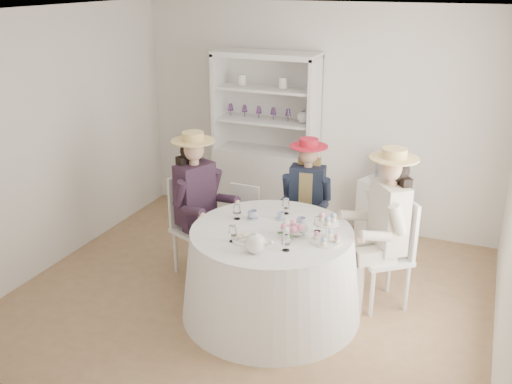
% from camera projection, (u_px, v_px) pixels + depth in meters
% --- Properties ---
extents(ground, '(4.50, 4.50, 0.00)m').
position_uv_depth(ground, '(252.00, 293.00, 5.71)').
color(ground, olive).
rests_on(ground, ground).
extents(ceiling, '(4.50, 4.50, 0.00)m').
position_uv_depth(ceiling, '(251.00, 11.00, 4.74)').
color(ceiling, white).
rests_on(ceiling, wall_back).
extents(wall_back, '(4.50, 0.00, 4.50)m').
position_uv_depth(wall_back, '(316.00, 117.00, 6.94)').
color(wall_back, white).
rests_on(wall_back, ground).
extents(wall_front, '(4.50, 0.00, 4.50)m').
position_uv_depth(wall_front, '(124.00, 260.00, 3.50)').
color(wall_front, white).
rests_on(wall_front, ground).
extents(wall_left, '(0.00, 4.50, 4.50)m').
position_uv_depth(wall_left, '(57.00, 139.00, 6.03)').
color(wall_left, white).
rests_on(wall_left, ground).
extents(tea_table, '(1.67, 1.67, 0.84)m').
position_uv_depth(tea_table, '(271.00, 272.00, 5.25)').
color(tea_table, white).
rests_on(tea_table, ground).
extents(hutch, '(1.34, 0.67, 2.14)m').
position_uv_depth(hutch, '(266.00, 163.00, 7.15)').
color(hutch, silver).
rests_on(hutch, ground).
extents(side_table, '(0.64, 0.64, 0.75)m').
position_uv_depth(side_table, '(384.00, 210.00, 6.73)').
color(side_table, silver).
rests_on(side_table, ground).
extents(hatbox, '(0.31, 0.31, 0.29)m').
position_uv_depth(hatbox, '(388.00, 168.00, 6.55)').
color(hatbox, black).
rests_on(hatbox, side_table).
extents(guest_left, '(0.64, 0.58, 1.54)m').
position_uv_depth(guest_left, '(197.00, 197.00, 5.79)').
color(guest_left, silver).
rests_on(guest_left, ground).
extents(guest_mid, '(0.52, 0.54, 1.41)m').
position_uv_depth(guest_mid, '(307.00, 195.00, 6.03)').
color(guest_mid, silver).
rests_on(guest_mid, ground).
extents(guest_right, '(0.67, 0.64, 1.56)m').
position_uv_depth(guest_right, '(386.00, 220.00, 5.22)').
color(guest_right, silver).
rests_on(guest_right, ground).
extents(spare_chair, '(0.36, 0.36, 0.87)m').
position_uv_depth(spare_chair, '(248.00, 216.00, 6.34)').
color(spare_chair, silver).
rests_on(spare_chair, ground).
extents(teacup_a, '(0.12, 0.12, 0.08)m').
position_uv_depth(teacup_a, '(253.00, 215.00, 5.32)').
color(teacup_a, white).
rests_on(teacup_a, tea_table).
extents(teacup_b, '(0.07, 0.07, 0.06)m').
position_uv_depth(teacup_b, '(281.00, 216.00, 5.31)').
color(teacup_b, white).
rests_on(teacup_b, tea_table).
extents(teacup_c, '(0.11, 0.11, 0.07)m').
position_uv_depth(teacup_c, '(301.00, 223.00, 5.16)').
color(teacup_c, white).
rests_on(teacup_c, tea_table).
extents(flower_bowl, '(0.24, 0.24, 0.05)m').
position_uv_depth(flower_bowl, '(297.00, 232.00, 5.01)').
color(flower_bowl, white).
rests_on(flower_bowl, tea_table).
extents(flower_arrangement, '(0.17, 0.17, 0.06)m').
position_uv_depth(flower_arrangement, '(292.00, 228.00, 4.95)').
color(flower_arrangement, pink).
rests_on(flower_arrangement, tea_table).
extents(table_teapot, '(0.25, 0.18, 0.18)m').
position_uv_depth(table_teapot, '(255.00, 243.00, 4.67)').
color(table_teapot, white).
rests_on(table_teapot, tea_table).
extents(sandwich_plate, '(0.24, 0.24, 0.05)m').
position_uv_depth(sandwich_plate, '(246.00, 239.00, 4.89)').
color(sandwich_plate, white).
rests_on(sandwich_plate, tea_table).
extents(cupcake_stand, '(0.27, 0.27, 0.25)m').
position_uv_depth(cupcake_stand, '(327.00, 232.00, 4.84)').
color(cupcake_stand, white).
rests_on(cupcake_stand, tea_table).
extents(stemware_set, '(0.86, 0.83, 0.15)m').
position_uv_depth(stemware_set, '(272.00, 223.00, 5.07)').
color(stemware_set, white).
rests_on(stemware_set, tea_table).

